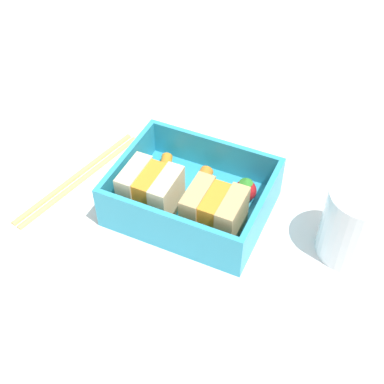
{
  "coord_description": "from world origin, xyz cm",
  "views": [
    {
      "loc": [
        -16.94,
        36.71,
        44.08
      ],
      "look_at": [
        0.0,
        0.0,
        2.7
      ],
      "focal_mm": 50.0,
      "sensor_mm": 36.0,
      "label": 1
    }
  ],
  "objects_px": {
    "strawberry_far_left": "(245,190)",
    "carrot_stick_left": "(165,168)",
    "sandwich_left": "(214,212)",
    "sandwich_center_left": "(151,190)",
    "drinking_glass": "(356,223)",
    "carrot_stick_far_left": "(199,180)",
    "chopstick_pair": "(78,177)"
  },
  "relations": [
    {
      "from": "strawberry_far_left",
      "to": "carrot_stick_left",
      "type": "bearing_deg",
      "value": -0.4
    },
    {
      "from": "sandwich_left",
      "to": "sandwich_center_left",
      "type": "relative_size",
      "value": 1.0
    },
    {
      "from": "drinking_glass",
      "to": "strawberry_far_left",
      "type": "bearing_deg",
      "value": -5.78
    },
    {
      "from": "carrot_stick_far_left",
      "to": "sandwich_left",
      "type": "bearing_deg",
      "value": 128.26
    },
    {
      "from": "sandwich_center_left",
      "to": "carrot_stick_far_left",
      "type": "xyz_separation_m",
      "value": [
        -0.03,
        -0.05,
        -0.02
      ]
    },
    {
      "from": "carrot_stick_left",
      "to": "drinking_glass",
      "type": "distance_m",
      "value": 0.22
    },
    {
      "from": "sandwich_left",
      "to": "carrot_stick_left",
      "type": "bearing_deg",
      "value": -32.85
    },
    {
      "from": "carrot_stick_far_left",
      "to": "drinking_glass",
      "type": "height_order",
      "value": "drinking_glass"
    },
    {
      "from": "carrot_stick_left",
      "to": "chopstick_pair",
      "type": "xyz_separation_m",
      "value": [
        0.09,
        0.04,
        -0.02
      ]
    },
    {
      "from": "sandwich_left",
      "to": "drinking_glass",
      "type": "distance_m",
      "value": 0.14
    },
    {
      "from": "sandwich_center_left",
      "to": "chopstick_pair",
      "type": "bearing_deg",
      "value": -6.9
    },
    {
      "from": "drinking_glass",
      "to": "carrot_stick_far_left",
      "type": "bearing_deg",
      "value": -3.16
    },
    {
      "from": "carrot_stick_far_left",
      "to": "chopstick_pair",
      "type": "relative_size",
      "value": 0.2
    },
    {
      "from": "chopstick_pair",
      "to": "sandwich_center_left",
      "type": "bearing_deg",
      "value": 173.1
    },
    {
      "from": "sandwich_left",
      "to": "strawberry_far_left",
      "type": "relative_size",
      "value": 1.85
    },
    {
      "from": "chopstick_pair",
      "to": "carrot_stick_far_left",
      "type": "bearing_deg",
      "value": -164.47
    },
    {
      "from": "drinking_glass",
      "to": "chopstick_pair",
      "type": "bearing_deg",
      "value": 5.25
    },
    {
      "from": "sandwich_center_left",
      "to": "strawberry_far_left",
      "type": "height_order",
      "value": "sandwich_center_left"
    },
    {
      "from": "carrot_stick_left",
      "to": "strawberry_far_left",
      "type": "bearing_deg",
      "value": 179.6
    },
    {
      "from": "drinking_glass",
      "to": "carrot_stick_left",
      "type": "bearing_deg",
      "value": -3.36
    },
    {
      "from": "strawberry_far_left",
      "to": "carrot_stick_left",
      "type": "xyz_separation_m",
      "value": [
        0.1,
        -0.0,
        -0.01
      ]
    },
    {
      "from": "strawberry_far_left",
      "to": "drinking_glass",
      "type": "height_order",
      "value": "drinking_glass"
    },
    {
      "from": "strawberry_far_left",
      "to": "sandwich_center_left",
      "type": "bearing_deg",
      "value": 31.51
    },
    {
      "from": "strawberry_far_left",
      "to": "drinking_glass",
      "type": "distance_m",
      "value": 0.12
    },
    {
      "from": "carrot_stick_left",
      "to": "sandwich_left",
      "type": "bearing_deg",
      "value": 147.15
    },
    {
      "from": "sandwich_left",
      "to": "drinking_glass",
      "type": "relative_size",
      "value": 0.69
    },
    {
      "from": "strawberry_far_left",
      "to": "chopstick_pair",
      "type": "distance_m",
      "value": 0.2
    },
    {
      "from": "strawberry_far_left",
      "to": "drinking_glass",
      "type": "xyz_separation_m",
      "value": [
        -0.12,
        0.01,
        0.02
      ]
    },
    {
      "from": "carrot_stick_far_left",
      "to": "chopstick_pair",
      "type": "distance_m",
      "value": 0.14
    },
    {
      "from": "sandwich_center_left",
      "to": "drinking_glass",
      "type": "relative_size",
      "value": 0.69
    },
    {
      "from": "carrot_stick_left",
      "to": "chopstick_pair",
      "type": "height_order",
      "value": "carrot_stick_left"
    },
    {
      "from": "carrot_stick_far_left",
      "to": "sandwich_center_left",
      "type": "bearing_deg",
      "value": 57.37
    }
  ]
}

